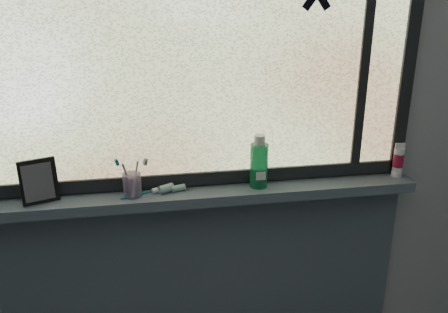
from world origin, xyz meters
The scene contains 13 objects.
wall_back centered at (0.00, 1.30, 1.25)m, with size 3.00×0.01×2.50m, color #9EA3A8.
windowsill centered at (0.00, 1.23, 1.00)m, with size 1.62×0.14×0.04m, color #4A5663.
sill_apron centered at (0.00, 1.29, 0.49)m, with size 1.62×0.02×0.98m, color #4A5663.
window_pane centered at (0.00, 1.28, 1.53)m, with size 1.50×0.01×1.00m, color silver.
frame_bottom centered at (0.00, 1.28, 1.05)m, with size 1.60×0.03×0.05m, color black.
frame_right centered at (0.78, 1.28, 1.53)m, with size 0.05×0.03×1.10m, color black.
frame_mullion centered at (0.60, 1.28, 1.53)m, with size 0.04×0.03×1.00m, color black.
vanity_mirror centered at (-0.59, 1.23, 1.10)m, with size 0.13×0.06×0.16m, color black.
toothpaste_tube centered at (-0.13, 1.23, 1.04)m, with size 0.17×0.04×0.03m, color silver, non-canonical shape.
toothbrush_cup centered at (-0.27, 1.22, 1.06)m, with size 0.07×0.07×0.09m, color #C7A6DC.
toothbrush_lying centered at (-0.24, 1.23, 1.03)m, with size 0.19×0.02×0.01m, color #0D6F79, non-canonical shape.
mouthwash_bottle centered at (0.20, 1.23, 1.12)m, with size 0.07×0.07×0.17m, color #1C9454.
cream_tube centered at (0.77, 1.24, 1.09)m, with size 0.04×0.04×0.10m, color silver.
Camera 1 is at (-0.21, -0.45, 1.81)m, focal length 40.00 mm.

